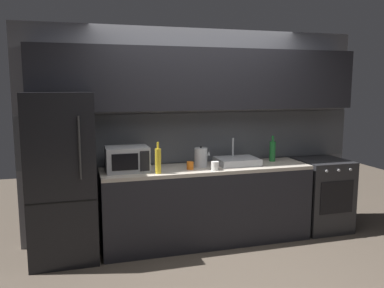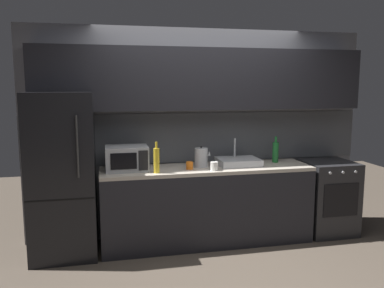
{
  "view_description": "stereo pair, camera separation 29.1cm",
  "coord_description": "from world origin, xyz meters",
  "views": [
    {
      "loc": [
        -1.41,
        -3.35,
        1.82
      ],
      "look_at": [
        -0.18,
        0.9,
        1.17
      ],
      "focal_mm": 37.06,
      "sensor_mm": 36.0,
      "label": 1
    },
    {
      "loc": [
        -1.13,
        -3.42,
        1.82
      ],
      "look_at": [
        -0.18,
        0.9,
        1.17
      ],
      "focal_mm": 37.06,
      "sensor_mm": 36.0,
      "label": 2
    }
  ],
  "objects": [
    {
      "name": "ground_plane",
      "position": [
        0.0,
        0.0,
        0.0
      ],
      "size": [
        10.0,
        10.0,
        0.0
      ],
      "primitive_type": "plane",
      "color": "#4C4238"
    },
    {
      "name": "back_wall",
      "position": [
        0.0,
        1.2,
        1.55
      ],
      "size": [
        4.16,
        0.44,
        2.5
      ],
      "color": "slate",
      "rests_on": "ground"
    },
    {
      "name": "counter_run",
      "position": [
        0.0,
        0.9,
        0.45
      ],
      "size": [
        2.42,
        0.6,
        0.9
      ],
      "color": "black",
      "rests_on": "ground"
    },
    {
      "name": "refrigerator",
      "position": [
        -1.59,
        0.9,
        0.88
      ],
      "size": [
        0.68,
        0.69,
        1.76
      ],
      "color": "black",
      "rests_on": "ground"
    },
    {
      "name": "oven_range",
      "position": [
        1.55,
        0.9,
        0.45
      ],
      "size": [
        0.6,
        0.62,
        0.9
      ],
      "color": "#232326",
      "rests_on": "ground"
    },
    {
      "name": "microwave",
      "position": [
        -0.91,
        0.92,
        1.04
      ],
      "size": [
        0.46,
        0.35,
        0.27
      ],
      "color": "#A8AAAF",
      "rests_on": "counter_run"
    },
    {
      "name": "sink_basin",
      "position": [
        0.39,
        0.93,
        0.94
      ],
      "size": [
        0.48,
        0.38,
        0.3
      ],
      "color": "#ADAFB5",
      "rests_on": "counter_run"
    },
    {
      "name": "kettle",
      "position": [
        -0.06,
        0.92,
        1.01
      ],
      "size": [
        0.19,
        0.15,
        0.24
      ],
      "color": "#B7BABF",
      "rests_on": "counter_run"
    },
    {
      "name": "wine_bottle_yellow",
      "position": [
        -0.61,
        0.72,
        1.04
      ],
      "size": [
        0.06,
        0.06,
        0.34
      ],
      "color": "gold",
      "rests_on": "counter_run"
    },
    {
      "name": "wine_bottle_green",
      "position": [
        0.88,
        1.0,
        1.03
      ],
      "size": [
        0.07,
        0.07,
        0.32
      ],
      "color": "#1E6B2D",
      "rests_on": "counter_run"
    },
    {
      "name": "mug_white",
      "position": [
        0.03,
        0.7,
        0.95
      ],
      "size": [
        0.08,
        0.08,
        0.1
      ],
      "primitive_type": "cylinder",
      "color": "silver",
      "rests_on": "counter_run"
    },
    {
      "name": "mug_orange",
      "position": [
        -0.22,
        0.82,
        0.94
      ],
      "size": [
        0.08,
        0.08,
        0.09
      ],
      "primitive_type": "cylinder",
      "color": "orange",
      "rests_on": "counter_run"
    }
  ]
}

